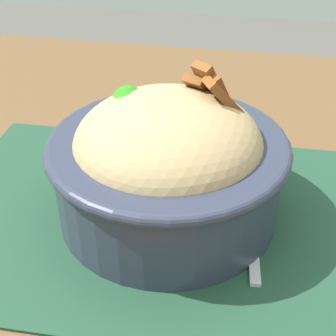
{
  "coord_description": "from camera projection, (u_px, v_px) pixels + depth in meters",
  "views": [
    {
      "loc": [
        0.07,
        -0.33,
        1.02
      ],
      "look_at": [
        0.01,
        0.04,
        0.77
      ],
      "focal_mm": 52.52,
      "sensor_mm": 36.0,
      "label": 1
    }
  ],
  "objects": [
    {
      "name": "table",
      "position": [
        155.0,
        280.0,
        0.48
      ],
      "size": [
        1.37,
        0.96,
        0.72
      ],
      "color": "brown",
      "rests_on": "ground_plane"
    },
    {
      "name": "fork",
      "position": [
        251.0,
        227.0,
        0.45
      ],
      "size": [
        0.03,
        0.13,
        0.0
      ],
      "color": "silver",
      "rests_on": "placemat"
    },
    {
      "name": "placemat",
      "position": [
        183.0,
        219.0,
        0.47
      ],
      "size": [
        0.48,
        0.3,
        0.0
      ],
      "primitive_type": "cube",
      "rotation": [
        0.0,
        0.0,
        0.02
      ],
      "color": "#1E422D",
      "rests_on": "table"
    },
    {
      "name": "bowl",
      "position": [
        168.0,
        161.0,
        0.44
      ],
      "size": [
        0.24,
        0.24,
        0.14
      ],
      "color": "#2D3347",
      "rests_on": "placemat"
    }
  ]
}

